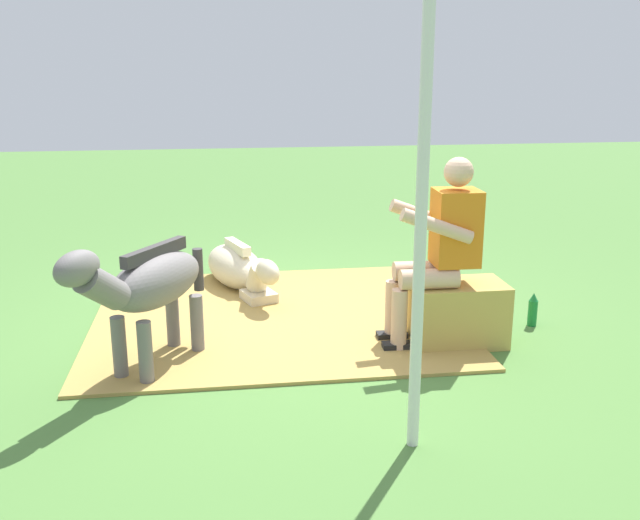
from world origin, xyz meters
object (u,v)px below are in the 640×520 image
pony_lying (239,268)px  person_seated (439,245)px  pony_standing (148,285)px  tent_pole_left (421,208)px  hay_bale (458,313)px  soda_bottle (533,310)px

pony_lying → person_seated: bearing=131.9°
pony_standing → tent_pole_left: bearing=141.1°
hay_bale → soda_bottle: bearing=-159.6°
hay_bale → pony_standing: size_ratio=0.54×
person_seated → soda_bottle: bearing=-163.5°
person_seated → tent_pole_left: size_ratio=0.53×
pony_standing → soda_bottle: (-2.78, -0.43, -0.45)m
soda_bottle → hay_bale: bearing=20.4°
pony_standing → tent_pole_left: 1.95m
tent_pole_left → hay_bale: bearing=-117.4°
soda_bottle → pony_lying: bearing=-29.7°
hay_bale → person_seated: 0.53m
person_seated → tent_pole_left: tent_pole_left is taller
pony_standing → pony_lying: pony_standing is taller
person_seated → tent_pole_left: bearing=68.4°
soda_bottle → tent_pole_left: tent_pole_left is taller
tent_pole_left → pony_standing: bearing=-38.9°
pony_standing → pony_lying: 1.82m
hay_bale → person_seated: size_ratio=0.48×
person_seated → tent_pole_left: (0.52, 1.33, 0.53)m
soda_bottle → tent_pole_left: 2.37m
hay_bale → pony_standing: bearing=4.9°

